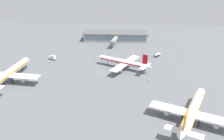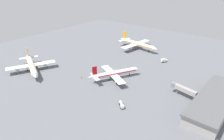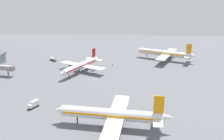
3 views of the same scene
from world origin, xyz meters
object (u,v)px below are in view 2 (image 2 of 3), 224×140
airplane_at_gate (114,73)px  fuel_truck (122,105)px  catering_truck (164,61)px  ground_crew_worker (81,77)px  airplane_taxiing (137,44)px  airplane_distant (31,65)px

airplane_at_gate → fuel_truck: size_ratio=6.42×
catering_truck → ground_crew_worker: catering_truck is taller
airplane_at_gate → fuel_truck: (-25.11, -25.52, -3.22)m
airplane_taxiing → airplane_distant: bearing=-102.8°
fuel_truck → catering_truck: bearing=139.8°
airplane_distant → airplane_at_gate: bearing=52.2°
airplane_taxiing → fuel_truck: bearing=-55.1°
airplane_distant → ground_crew_worker: size_ratio=26.71×
catering_truck → airplane_at_gate: bearing=-166.0°
airplane_at_gate → airplane_distant: airplane_distant is taller
fuel_truck → airplane_distant: bearing=-134.4°
airplane_at_gate → ground_crew_worker: (-14.85, 19.96, -3.76)m
catering_truck → airplane_taxiing: bearing=96.9°
airplane_taxiing → airplane_at_gate: bearing=-63.7°
fuel_truck → ground_crew_worker: size_ratio=3.58×
catering_truck → fuel_truck: catering_truck is taller
airplane_at_gate → airplane_distant: size_ratio=0.86×
airplane_taxiing → catering_truck: bearing=-15.2°
airplane_at_gate → airplane_distant: 67.18m
airplane_at_gate → ground_crew_worker: bearing=154.0°
airplane_distant → catering_truck: bearing=73.2°
airplane_at_gate → catering_truck: bearing=12.4°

